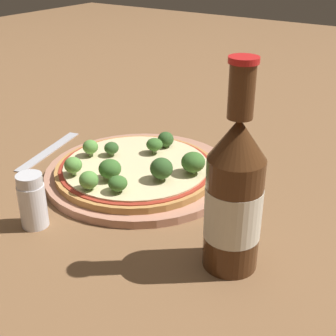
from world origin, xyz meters
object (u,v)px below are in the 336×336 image
object	(u,v)px
beer_bottle	(234,196)
pepper_shaker	(32,201)
pizza	(137,169)
fork	(49,150)

from	to	relation	value
beer_bottle	pepper_shaker	xyz separation A→B (m)	(-0.25, -0.07, -0.05)
pizza	fork	xyz separation A→B (m)	(-0.19, -0.00, -0.02)
pizza	fork	distance (m)	0.19
pizza	beer_bottle	xyz separation A→B (m)	(0.21, -0.10, 0.07)
beer_bottle	pepper_shaker	world-z (taller)	beer_bottle
pizza	pepper_shaker	size ratio (longest dim) A/B	3.36
pepper_shaker	fork	xyz separation A→B (m)	(-0.16, 0.17, -0.03)
pepper_shaker	pizza	bearing A→B (deg)	79.30
pizza	fork	size ratio (longest dim) A/B	1.44
beer_bottle	fork	bearing A→B (deg)	166.16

